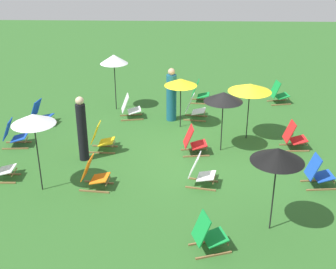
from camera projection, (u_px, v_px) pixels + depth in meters
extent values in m
plane|color=#2D6026|center=(209.00, 151.00, 13.13)|extent=(40.00, 40.00, 0.00)
cube|color=olive|center=(214.00, 255.00, 8.91)|extent=(0.26, 0.74, 0.04)
cube|color=olive|center=(206.00, 242.00, 9.30)|extent=(0.26, 0.74, 0.04)
cube|color=#148C38|center=(215.00, 237.00, 9.02)|extent=(0.59, 0.56, 0.13)
cube|color=#148C38|center=(201.00, 228.00, 8.83)|extent=(0.53, 0.38, 0.57)
cylinder|color=olive|center=(224.00, 238.00, 9.10)|extent=(0.43, 0.16, 0.03)
cube|color=olive|center=(296.00, 151.00, 13.07)|extent=(0.09, 0.76, 0.04)
cube|color=olive|center=(292.00, 144.00, 13.47)|extent=(0.09, 0.76, 0.04)
cube|color=red|center=(298.00, 140.00, 13.16)|extent=(0.51, 0.47, 0.13)
cube|color=red|center=(289.00, 131.00, 13.04)|extent=(0.50, 0.28, 0.57)
cylinder|color=olive|center=(305.00, 142.00, 13.20)|extent=(0.44, 0.06, 0.03)
cube|color=olive|center=(200.00, 189.00, 11.19)|extent=(0.19, 0.75, 0.04)
cube|color=olive|center=(203.00, 180.00, 11.57)|extent=(0.19, 0.75, 0.04)
cube|color=white|center=(206.00, 176.00, 11.25)|extent=(0.56, 0.52, 0.13)
cube|color=white|center=(195.00, 165.00, 11.20)|extent=(0.52, 0.34, 0.57)
cylinder|color=olive|center=(214.00, 179.00, 11.24)|extent=(0.44, 0.12, 0.03)
cube|color=olive|center=(321.00, 190.00, 11.15)|extent=(0.11, 0.76, 0.04)
cube|color=olive|center=(315.00, 181.00, 11.54)|extent=(0.11, 0.76, 0.04)
cube|color=#1947B7|center=(323.00, 176.00, 11.25)|extent=(0.52, 0.48, 0.13)
cube|color=#1947B7|center=(313.00, 167.00, 11.11)|extent=(0.50, 0.29, 0.57)
cylinder|color=olive|center=(331.00, 178.00, 11.29)|extent=(0.44, 0.07, 0.03)
cube|color=olive|center=(281.00, 105.00, 16.49)|extent=(0.18, 0.75, 0.04)
cube|color=olive|center=(277.00, 100.00, 16.88)|extent=(0.18, 0.75, 0.04)
cube|color=#148C38|center=(282.00, 96.00, 16.60)|extent=(0.55, 0.52, 0.13)
cube|color=#148C38|center=(275.00, 89.00, 16.44)|extent=(0.52, 0.34, 0.57)
cylinder|color=olive|center=(287.00, 97.00, 16.66)|extent=(0.44, 0.11, 0.03)
cube|color=olive|center=(40.00, 127.00, 14.68)|extent=(0.18, 0.75, 0.04)
cube|color=olive|center=(46.00, 121.00, 15.07)|extent=(0.18, 0.75, 0.04)
cube|color=#1947B7|center=(45.00, 117.00, 14.75)|extent=(0.55, 0.51, 0.13)
cube|color=#1947B7|center=(36.00, 108.00, 14.69)|extent=(0.52, 0.33, 0.57)
cylinder|color=olive|center=(51.00, 120.00, 14.74)|extent=(0.44, 0.11, 0.03)
cube|color=olive|center=(200.00, 104.00, 16.59)|extent=(0.12, 0.76, 0.04)
cube|color=olive|center=(201.00, 99.00, 16.98)|extent=(0.12, 0.76, 0.04)
cube|color=#148C38|center=(203.00, 95.00, 16.67)|extent=(0.52, 0.48, 0.13)
cube|color=#148C38|center=(196.00, 88.00, 16.59)|extent=(0.50, 0.30, 0.57)
cylinder|color=olive|center=(209.00, 97.00, 16.67)|extent=(0.44, 0.07, 0.03)
cube|color=olive|center=(94.00, 191.00, 11.07)|extent=(0.12, 0.76, 0.04)
cube|color=olive|center=(99.00, 182.00, 11.46)|extent=(0.12, 0.76, 0.04)
cube|color=orange|center=(100.00, 178.00, 11.15)|extent=(0.53, 0.48, 0.13)
cube|color=orange|center=(87.00, 167.00, 11.07)|extent=(0.50, 0.30, 0.57)
cylinder|color=olive|center=(108.00, 181.00, 11.15)|extent=(0.44, 0.08, 0.03)
cube|color=olive|center=(1.00, 183.00, 11.44)|extent=(0.05, 0.76, 0.04)
cube|color=olive|center=(6.00, 174.00, 11.84)|extent=(0.05, 0.76, 0.04)
cube|color=white|center=(6.00, 170.00, 11.54)|extent=(0.49, 0.44, 0.13)
cylinder|color=olive|center=(14.00, 172.00, 11.57)|extent=(0.44, 0.04, 0.03)
cube|color=olive|center=(102.00, 153.00, 12.97)|extent=(0.07, 0.76, 0.04)
cube|color=olive|center=(105.00, 146.00, 13.37)|extent=(0.07, 0.76, 0.04)
cube|color=yellow|center=(107.00, 142.00, 13.05)|extent=(0.50, 0.45, 0.13)
cube|color=yellow|center=(96.00, 132.00, 12.96)|extent=(0.49, 0.27, 0.57)
cylinder|color=olive|center=(114.00, 144.00, 13.07)|extent=(0.44, 0.05, 0.03)
cube|color=olive|center=(196.00, 156.00, 12.78)|extent=(0.13, 0.76, 0.04)
cube|color=olive|center=(194.00, 149.00, 13.17)|extent=(0.13, 0.76, 0.04)
cube|color=red|center=(199.00, 145.00, 12.88)|extent=(0.53, 0.49, 0.13)
cube|color=red|center=(188.00, 136.00, 12.74)|extent=(0.51, 0.31, 0.57)
cylinder|color=olive|center=(206.00, 147.00, 12.92)|extent=(0.44, 0.08, 0.03)
cube|color=olive|center=(15.00, 149.00, 13.21)|extent=(0.10, 0.76, 0.04)
cube|color=olive|center=(19.00, 142.00, 13.61)|extent=(0.10, 0.76, 0.04)
cube|color=#1947B7|center=(19.00, 138.00, 13.31)|extent=(0.51, 0.47, 0.13)
cube|color=#1947B7|center=(8.00, 129.00, 13.18)|extent=(0.50, 0.28, 0.57)
cylinder|color=olive|center=(27.00, 140.00, 13.35)|extent=(0.44, 0.06, 0.03)
cube|color=olive|center=(132.00, 120.00, 15.18)|extent=(0.18, 0.75, 0.04)
cube|color=olive|center=(131.00, 115.00, 15.58)|extent=(0.18, 0.75, 0.04)
cube|color=white|center=(134.00, 110.00, 15.29)|extent=(0.55, 0.51, 0.13)
cube|color=white|center=(125.00, 103.00, 15.13)|extent=(0.52, 0.33, 0.57)
cylinder|color=olive|center=(140.00, 112.00, 15.35)|extent=(0.44, 0.11, 0.03)
cube|color=olive|center=(195.00, 120.00, 15.14)|extent=(0.15, 0.76, 0.04)
cube|color=olive|center=(196.00, 116.00, 15.53)|extent=(0.15, 0.76, 0.04)
cube|color=white|center=(199.00, 111.00, 15.21)|extent=(0.54, 0.50, 0.13)
cube|color=white|center=(190.00, 103.00, 15.15)|extent=(0.51, 0.32, 0.57)
cylinder|color=olive|center=(204.00, 114.00, 15.21)|extent=(0.44, 0.09, 0.03)
cylinder|color=black|center=(38.00, 154.00, 10.77)|extent=(0.03, 0.03, 1.98)
cone|color=white|center=(33.00, 119.00, 10.40)|extent=(1.03, 1.03, 0.25)
cylinder|color=black|center=(115.00, 83.00, 15.73)|extent=(0.03, 0.03, 1.95)
cone|color=white|center=(114.00, 59.00, 15.38)|extent=(0.95, 0.95, 0.31)
cylinder|color=black|center=(180.00, 104.00, 14.38)|extent=(0.03, 0.03, 1.60)
cone|color=yellow|center=(181.00, 82.00, 14.08)|extent=(1.03, 1.03, 0.22)
cylinder|color=black|center=(274.00, 191.00, 9.35)|extent=(0.03, 0.03, 1.90)
cone|color=black|center=(278.00, 155.00, 9.00)|extent=(1.09, 1.09, 0.29)
cylinder|color=black|center=(248.00, 112.00, 13.56)|extent=(0.03, 0.03, 1.72)
cone|color=yellow|center=(250.00, 88.00, 13.24)|extent=(1.28, 1.28, 0.23)
cylinder|color=black|center=(222.00, 122.00, 12.81)|extent=(0.03, 0.03, 1.75)
cone|color=black|center=(223.00, 97.00, 12.49)|extent=(1.09, 1.09, 0.27)
cylinder|color=#195972|center=(171.00, 98.00, 14.92)|extent=(0.42, 0.42, 1.57)
sphere|color=tan|center=(171.00, 72.00, 14.55)|extent=(0.23, 0.23, 0.23)
cylinder|color=black|center=(82.00, 133.00, 12.31)|extent=(0.35, 0.35, 1.63)
sphere|color=beige|center=(80.00, 101.00, 11.93)|extent=(0.23, 0.23, 0.23)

